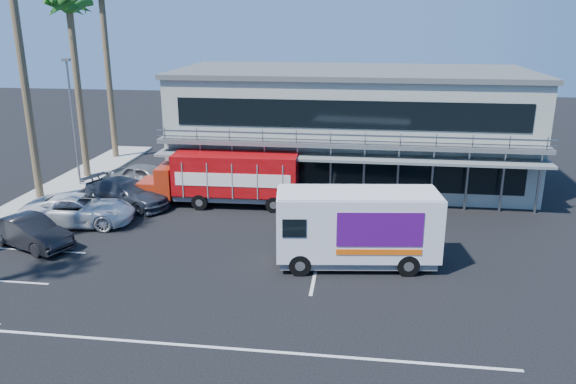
# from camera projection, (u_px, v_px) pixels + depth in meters

# --- Properties ---
(ground) EXTENTS (120.00, 120.00, 0.00)m
(ground) POSITION_uv_depth(u_px,v_px,m) (269.00, 271.00, 24.14)
(ground) COLOR black
(ground) RESTS_ON ground
(building) EXTENTS (22.40, 12.00, 7.30)m
(building) POSITION_uv_depth(u_px,v_px,m) (351.00, 126.00, 36.81)
(building) COLOR gray
(building) RESTS_ON ground
(curb_strip) EXTENTS (3.00, 32.00, 0.16)m
(curb_strip) POSITION_uv_depth(u_px,v_px,m) (24.00, 209.00, 31.69)
(curb_strip) COLOR #A5A399
(curb_strip) RESTS_ON ground
(palm_e) EXTENTS (2.80, 2.80, 12.25)m
(palm_e) POSITION_uv_depth(u_px,v_px,m) (70.00, 15.00, 35.16)
(palm_e) COLOR brown
(palm_e) RESTS_ON ground
(palm_f) EXTENTS (2.80, 2.80, 13.25)m
(palm_f) POSITION_uv_depth(u_px,v_px,m) (102.00, 3.00, 40.15)
(palm_f) COLOR brown
(palm_f) RESTS_ON ground
(light_pole_far) EXTENTS (0.50, 0.25, 8.09)m
(light_pole_far) POSITION_uv_depth(u_px,v_px,m) (73.00, 117.00, 35.00)
(light_pole_far) COLOR gray
(light_pole_far) RESTS_ON ground
(red_truck) EXTENTS (9.22, 2.48, 3.08)m
(red_truck) POSITION_uv_depth(u_px,v_px,m) (225.00, 177.00, 32.16)
(red_truck) COLOR #A5240D
(red_truck) RESTS_ON ground
(white_van) EXTENTS (7.17, 3.21, 3.39)m
(white_van) POSITION_uv_depth(u_px,v_px,m) (357.00, 227.00, 24.22)
(white_van) COLOR white
(white_van) RESTS_ON ground
(parked_car_b) EXTENTS (4.76, 3.22, 1.48)m
(parked_car_b) POSITION_uv_depth(u_px,v_px,m) (30.00, 232.00, 26.52)
(parked_car_b) COLOR black
(parked_car_b) RESTS_ON ground
(parked_car_c) EXTENTS (6.01, 3.33, 1.59)m
(parked_car_c) POSITION_uv_depth(u_px,v_px,m) (79.00, 210.00, 29.43)
(parked_car_c) COLOR silver
(parked_car_c) RESTS_ON ground
(parked_car_d) EXTENTS (5.88, 4.01, 1.58)m
(parked_car_d) POSITION_uv_depth(u_px,v_px,m) (127.00, 193.00, 32.25)
(parked_car_d) COLOR #2A2E38
(parked_car_d) RESTS_ON ground
(parked_car_e) EXTENTS (5.22, 3.18, 1.66)m
(parked_car_e) POSITION_uv_depth(u_px,v_px,m) (148.00, 177.00, 35.31)
(parked_car_e) COLOR slate
(parked_car_e) RESTS_ON ground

